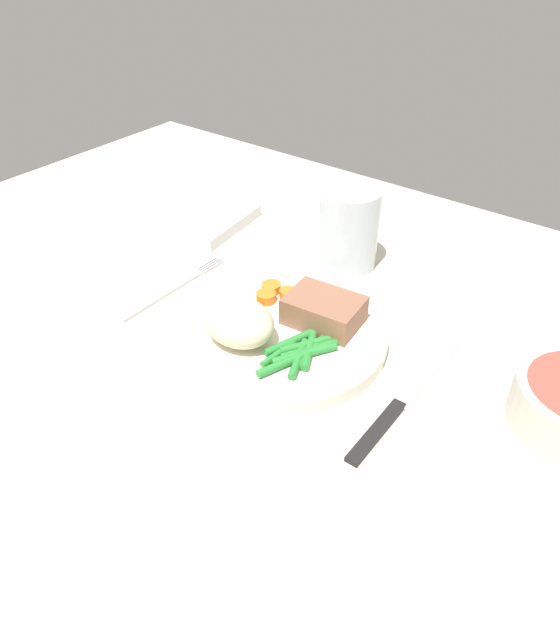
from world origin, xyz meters
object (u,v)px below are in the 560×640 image
at_px(meat_portion, 324,310).
at_px(napkin, 205,219).
at_px(fork, 174,288).
at_px(dinner_plate, 280,333).
at_px(water_glass, 347,233).
at_px(knife, 404,399).

bearing_deg(meat_portion, napkin, 158.64).
bearing_deg(fork, dinner_plate, 3.01).
height_order(water_glass, napkin, water_glass).
bearing_deg(napkin, knife, -20.41).
xyz_separation_m(dinner_plate, water_glass, (-0.03, 0.18, 0.04)).
height_order(fork, knife, knife).
relative_size(water_glass, napkin, 0.81).
relative_size(fork, knife, 0.81).
height_order(fork, water_glass, water_glass).
bearing_deg(water_glass, dinner_plate, -80.83).
distance_m(fork, knife, 0.32).
bearing_deg(meat_portion, fork, -168.57).
height_order(meat_portion, fork, meat_portion).
bearing_deg(knife, meat_portion, 161.48).
bearing_deg(napkin, fork, -59.63).
bearing_deg(water_glass, knife, -44.91).
height_order(meat_portion, napkin, meat_portion).
bearing_deg(knife, water_glass, 134.71).
bearing_deg(knife, napkin, 159.21).
relative_size(meat_portion, knife, 0.39).
bearing_deg(fork, water_glass, 55.42).
xyz_separation_m(fork, napkin, (-0.09, 0.15, 0.01)).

